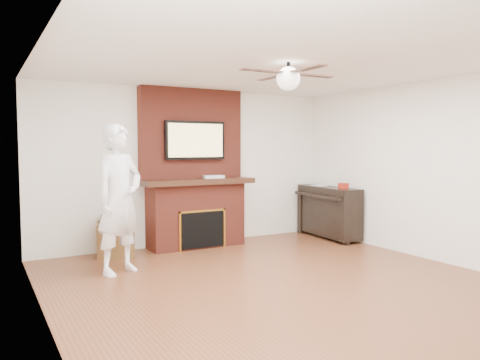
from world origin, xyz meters
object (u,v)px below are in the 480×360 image
person (119,199)px  side_table (116,237)px  fireplace (194,184)px  piano (328,211)px

person → side_table: size_ratio=2.99×
fireplace → person: fireplace is taller
fireplace → side_table: size_ratio=4.01×
person → piano: size_ratio=1.34×
side_table → piano: size_ratio=0.45×
side_table → piano: (3.56, -0.48, 0.20)m
fireplace → person: 1.81m
person → piano: 3.82m
side_table → person: bearing=-87.3°
fireplace → side_table: fireplace is taller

